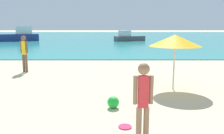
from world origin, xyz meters
TOP-DOWN VIEW (x-y plane):
  - water at (0.00, 45.08)m, footprint 160.00×60.00m
  - person_standing at (0.79, 4.21)m, footprint 0.37×0.21m
  - frisbee at (0.52, 5.06)m, footprint 0.30×0.30m
  - person_distant at (-3.95, 11.26)m, footprint 0.39×0.23m
  - boat_near at (2.53, 32.87)m, footprint 4.43×2.88m
  - boat_far at (-12.86, 32.91)m, footprint 6.19×3.99m
  - beach_ball at (0.26, 6.30)m, footprint 0.33×0.33m
  - beach_umbrella at (2.39, 8.18)m, footprint 1.76×1.76m

SIDE VIEW (x-z plane):
  - frisbee at x=0.52m, z-range 0.00..0.03m
  - water at x=0.00m, z-range 0.00..0.06m
  - beach_ball at x=0.26m, z-range 0.00..0.33m
  - boat_near at x=2.53m, z-range -0.16..1.28m
  - boat_far at x=-12.86m, z-range -0.25..1.76m
  - person_standing at x=0.79m, z-range 0.11..1.70m
  - person_distant at x=-3.95m, z-range 0.12..1.87m
  - beach_umbrella at x=2.39m, z-range 0.76..2.68m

